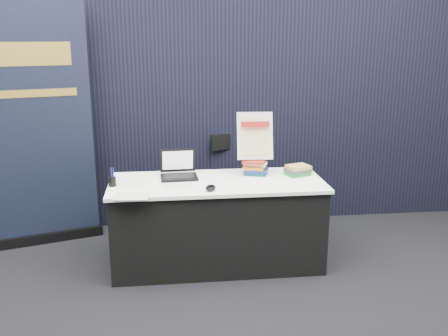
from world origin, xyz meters
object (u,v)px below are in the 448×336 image
display_table (217,222)px  pullup_banner (42,138)px  book_stack_tall (255,167)px  book_stack_short (299,170)px  stacking_chair (231,177)px  laptop (179,171)px  info_sign (255,136)px

display_table → pullup_banner: (-1.55, 0.67, 0.64)m
book_stack_tall → book_stack_short: (0.38, -0.06, -0.02)m
book_stack_short → stacking_chair: 0.94m
display_table → laptop: laptop is taller
book_stack_tall → display_table: bearing=-155.4°
info_sign → book_stack_short: bearing=-10.9°
display_table → pullup_banner: 1.81m
laptop → book_stack_short: (1.05, -0.06, -0.01)m
book_stack_tall → book_stack_short: bearing=-9.8°
laptop → info_sign: (0.67, 0.04, 0.28)m
book_stack_short → pullup_banner: size_ratio=0.11×
display_table → pullup_banner: bearing=156.7°
book_stack_tall → stacking_chair: stacking_chair is taller
laptop → stacking_chair: (0.55, 0.70, -0.28)m
book_stack_tall → pullup_banner: 1.99m
info_sign → stacking_chair: bearing=103.6°
display_table → book_stack_short: bearing=7.6°
laptop → stacking_chair: laptop is taller
stacking_chair → book_stack_tall: bearing=-100.4°
info_sign → stacking_chair: info_sign is taller
book_stack_short → book_stack_tall: bearing=170.2°
display_table → book_stack_tall: bearing=24.6°
pullup_banner → book_stack_tall: bearing=-31.7°
display_table → book_stack_tall: size_ratio=7.67×
stacking_chair → info_sign: bearing=-100.0°
info_sign → pullup_banner: 1.97m
laptop → book_stack_tall: size_ratio=1.37×
laptop → book_stack_tall: laptop is taller
book_stack_tall → book_stack_short: book_stack_tall is taller
book_stack_short → info_sign: 0.49m
book_stack_tall → info_sign: 0.27m
pullup_banner → stacking_chair: (1.79, 0.19, -0.49)m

